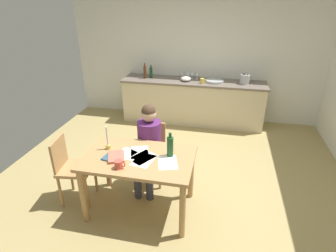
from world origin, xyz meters
The scene contains 27 objects.
ground_plane centered at (0.00, 0.00, -0.02)m, with size 5.20×5.20×0.04m, color tan.
wall_back centered at (0.00, 2.60, 1.30)m, with size 5.20×0.12×2.60m, color silver.
kitchen_counter centered at (0.00, 2.24, 0.45)m, with size 2.90×0.64×0.90m.
dining_table centered at (-0.28, -0.54, 0.65)m, with size 1.28×0.81×0.76m.
chair_at_table centered at (-0.31, 0.11, 0.47)m, with size 0.41×0.41×0.85m.
person_seated centered at (-0.30, -0.04, 0.68)m, with size 0.33×0.60×1.19m.
chair_side_empty centered at (-1.18, -0.55, 0.50)m, with size 0.45×0.45×0.89m.
coffee_mug centered at (-0.42, -0.81, 0.81)m, with size 0.13×0.09×0.09m.
candlestick centered at (-0.69, -0.44, 0.85)m, with size 0.06×0.06×0.30m.
book_magazine centered at (-0.57, -0.62, 0.77)m, with size 0.17×0.21×0.02m, color #30556C.
book_cookery centered at (-0.52, -0.62, 0.78)m, with size 0.19×0.26×0.03m, color #B36450.
paper_letter centered at (-0.29, -0.45, 0.76)m, with size 0.21×0.30×0.00m, color white.
paper_bill centered at (0.08, -0.59, 0.76)m, with size 0.21×0.30×0.00m, color white.
paper_envelope centered at (-0.47, -0.54, 0.76)m, with size 0.21×0.30×0.00m, color white.
paper_receipt centered at (-0.22, -0.54, 0.76)m, with size 0.21×0.30×0.00m, color white.
paper_notice centered at (-0.20, -0.60, 0.76)m, with size 0.21×0.30×0.00m, color white.
wine_bottle_on_table centered at (0.08, -0.44, 0.89)m, with size 0.08×0.08×0.30m.
sink_unit centered at (0.43, 2.24, 0.92)m, with size 0.36×0.36×0.24m.
bottle_oil centered at (-1.00, 2.21, 1.03)m, with size 0.06×0.06×0.32m.
bottle_vinegar centered at (-0.89, 2.28, 1.01)m, with size 0.06×0.06×0.26m.
mixing_bowl centered at (-0.14, 2.18, 0.95)m, with size 0.20×0.20×0.09m, color white.
stovetop_kettle centered at (1.00, 2.24, 1.00)m, with size 0.18×0.18×0.22m.
wine_glass_near_sink centered at (0.06, 2.39, 1.01)m, with size 0.07×0.07×0.15m.
wine_glass_by_kettle centered at (-0.05, 2.39, 1.01)m, with size 0.07×0.07×0.15m.
wine_glass_back_left centered at (-0.13, 2.39, 1.01)m, with size 0.07×0.07×0.15m.
wine_glass_back_right centered at (-0.26, 2.39, 1.01)m, with size 0.07×0.07×0.15m.
teacup_on_counter centered at (0.20, 2.09, 0.95)m, with size 0.11×0.08×0.10m.
Camera 1 is at (0.63, -3.13, 2.46)m, focal length 29.26 mm.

